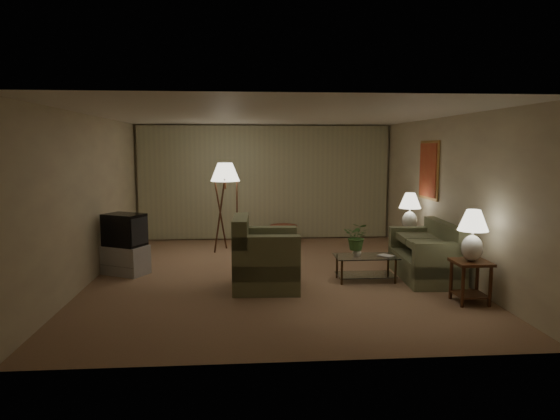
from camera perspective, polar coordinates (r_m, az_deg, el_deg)
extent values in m
plane|color=#9C7356|center=(8.63, -0.68, -7.43)|extent=(7.00, 7.00, 0.00)
cube|color=beige|center=(11.87, -1.81, 3.20)|extent=(6.00, 0.04, 2.70)
cube|color=beige|center=(8.72, -20.78, 1.28)|extent=(0.04, 7.00, 2.70)
cube|color=beige|center=(9.09, 18.53, 1.60)|extent=(0.04, 7.00, 2.70)
cube|color=white|center=(8.36, -0.71, 10.77)|extent=(6.00, 7.00, 0.04)
cube|color=#AFAE88|center=(11.79, -1.80, 3.17)|extent=(5.85, 0.12, 2.65)
cube|color=#C18B43|center=(9.80, 16.67, 4.39)|extent=(0.03, 0.90, 1.10)
cube|color=#AE2E20|center=(9.79, 16.53, 4.40)|extent=(0.02, 0.80, 1.00)
cube|color=#6B714F|center=(8.73, 16.19, -6.23)|extent=(1.74, 1.00, 0.39)
cube|color=#6B714F|center=(7.81, -1.60, -7.24)|extent=(1.14, 1.09, 0.47)
cube|color=#36190E|center=(7.50, 21.02, -5.60)|extent=(0.49, 0.49, 0.04)
cube|color=#36190E|center=(7.61, 20.86, -8.98)|extent=(0.41, 0.41, 0.02)
cylinder|color=#36190E|center=(7.32, 20.18, -8.30)|extent=(0.05, 0.05, 0.56)
cylinder|color=#36190E|center=(7.66, 18.97, -7.56)|extent=(0.05, 0.05, 0.56)
cylinder|color=#36190E|center=(7.48, 22.91, -8.08)|extent=(0.05, 0.05, 0.56)
cylinder|color=#36190E|center=(7.82, 21.60, -7.37)|extent=(0.05, 0.05, 0.56)
cube|color=#36190E|center=(9.86, 14.54, -2.36)|extent=(0.45, 0.37, 0.04)
cube|color=#36190E|center=(9.94, 14.45, -4.98)|extent=(0.38, 0.32, 0.02)
cylinder|color=#36190E|center=(9.73, 13.78, -4.26)|extent=(0.05, 0.05, 0.56)
cylinder|color=#36190E|center=(9.99, 13.29, -3.95)|extent=(0.05, 0.05, 0.56)
cylinder|color=#36190E|center=(9.84, 15.69, -4.19)|extent=(0.05, 0.05, 0.56)
cylinder|color=#36190E|center=(10.10, 15.16, -3.89)|extent=(0.05, 0.05, 0.56)
ellipsoid|color=silver|center=(7.46, 21.09, -4.08)|extent=(0.29, 0.29, 0.37)
cylinder|color=silver|center=(7.42, 21.16, -2.37)|extent=(0.03, 0.03, 0.08)
cone|color=white|center=(7.39, 21.22, -1.09)|extent=(0.42, 0.42, 0.29)
ellipsoid|color=silver|center=(9.83, 14.57, -1.20)|extent=(0.29, 0.29, 0.36)
cylinder|color=silver|center=(9.80, 14.62, 0.09)|extent=(0.03, 0.03, 0.08)
cone|color=white|center=(9.78, 14.65, 1.05)|extent=(0.42, 0.42, 0.29)
cube|color=silver|center=(8.29, 9.79, -5.25)|extent=(1.01, 0.55, 0.02)
cube|color=silver|center=(8.36, 9.74, -7.31)|extent=(0.94, 0.48, 0.01)
cylinder|color=#422F1A|center=(8.04, 7.08, -7.10)|extent=(0.04, 0.04, 0.40)
cylinder|color=#422F1A|center=(8.43, 6.52, -6.42)|extent=(0.04, 0.04, 0.40)
cylinder|color=#422F1A|center=(8.26, 13.06, -6.85)|extent=(0.04, 0.04, 0.40)
cylinder|color=#422F1A|center=(8.64, 12.24, -6.20)|extent=(0.04, 0.04, 0.40)
cube|color=#ACACAF|center=(9.04, -17.23, -5.45)|extent=(1.11, 1.07, 0.50)
cube|color=black|center=(8.94, -17.36, -2.17)|extent=(1.02, 0.99, 0.55)
cylinder|color=#36190E|center=(10.41, -6.27, 3.16)|extent=(0.04, 0.04, 0.27)
cone|color=white|center=(10.40, -6.29, 4.34)|extent=(0.60, 0.60, 0.38)
cylinder|color=#994834|center=(11.37, 0.38, -2.79)|extent=(0.66, 0.66, 0.41)
imported|color=white|center=(8.23, 8.79, -4.72)|extent=(0.19, 0.19, 0.15)
imported|color=#457333|center=(8.18, 8.83, -2.66)|extent=(0.52, 0.49, 0.45)
imported|color=olive|center=(8.25, 11.65, -5.22)|extent=(0.29, 0.30, 0.02)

